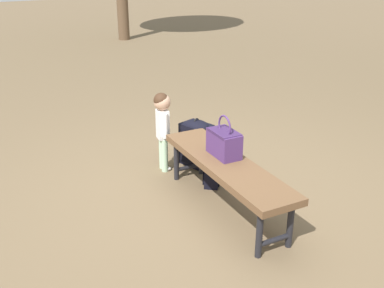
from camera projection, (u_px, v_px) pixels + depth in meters
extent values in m
plane|color=brown|center=(198.00, 193.00, 4.24)|extent=(40.00, 40.00, 0.00)
cube|color=brown|center=(227.00, 165.00, 3.81)|extent=(1.62, 0.47, 0.06)
cylinder|color=black|center=(176.00, 161.00, 4.42)|extent=(0.05, 0.05, 0.39)
cylinder|color=black|center=(202.00, 156.00, 4.53)|extent=(0.05, 0.05, 0.39)
cylinder|color=black|center=(259.00, 234.00, 3.27)|extent=(0.05, 0.05, 0.39)
cylinder|color=black|center=(290.00, 224.00, 3.39)|extent=(0.05, 0.05, 0.39)
cylinder|color=black|center=(189.00, 167.00, 4.51)|extent=(0.05, 0.28, 0.04)
cylinder|color=black|center=(274.00, 240.00, 3.37)|extent=(0.05, 0.28, 0.04)
cube|color=#4C2D66|center=(224.00, 144.00, 3.89)|extent=(0.33, 0.19, 0.22)
cube|color=#39224C|center=(224.00, 132.00, 3.84)|extent=(0.30, 0.20, 0.02)
torus|color=#4C2D66|center=(225.00, 126.00, 3.82)|extent=(0.20, 0.02, 0.20)
cylinder|color=#B2D8B2|center=(162.00, 153.00, 4.66)|extent=(0.07, 0.07, 0.35)
cylinder|color=#B2D8B2|center=(165.00, 156.00, 4.59)|extent=(0.07, 0.07, 0.35)
ellipsoid|color=white|center=(165.00, 166.00, 4.73)|extent=(0.06, 0.10, 0.04)
ellipsoid|color=white|center=(167.00, 169.00, 4.66)|extent=(0.06, 0.10, 0.04)
cube|color=white|center=(163.00, 124.00, 4.50)|extent=(0.14, 0.13, 0.30)
cylinder|color=white|center=(160.00, 120.00, 4.57)|extent=(0.05, 0.05, 0.25)
cylinder|color=white|center=(165.00, 126.00, 4.42)|extent=(0.05, 0.05, 0.25)
sphere|color=tan|center=(162.00, 102.00, 4.41)|extent=(0.17, 0.17, 0.17)
sphere|color=#3F2819|center=(161.00, 101.00, 4.40)|extent=(0.15, 0.15, 0.15)
cube|color=black|center=(196.00, 144.00, 4.73)|extent=(0.36, 0.30, 0.45)
ellipsoid|color=black|center=(196.00, 125.00, 4.65)|extent=(0.34, 0.29, 0.10)
cube|color=black|center=(188.00, 154.00, 4.67)|extent=(0.21, 0.09, 0.20)
cube|color=black|center=(209.00, 143.00, 4.77)|extent=(0.05, 0.03, 0.38)
cube|color=black|center=(200.00, 139.00, 4.86)|extent=(0.05, 0.03, 0.38)
torus|color=black|center=(196.00, 121.00, 4.63)|extent=(0.03, 0.07, 0.07)
cube|color=black|center=(212.00, 174.00, 4.31)|extent=(0.22, 0.21, 0.26)
ellipsoid|color=black|center=(212.00, 162.00, 4.27)|extent=(0.21, 0.20, 0.06)
cube|color=black|center=(204.00, 177.00, 4.34)|extent=(0.11, 0.09, 0.12)
cube|color=black|center=(219.00, 176.00, 4.27)|extent=(0.03, 0.03, 0.22)
cube|color=black|center=(220.00, 172.00, 4.34)|extent=(0.03, 0.03, 0.22)
torus|color=#B2B2B7|center=(212.00, 160.00, 4.26)|extent=(0.03, 0.04, 0.04)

